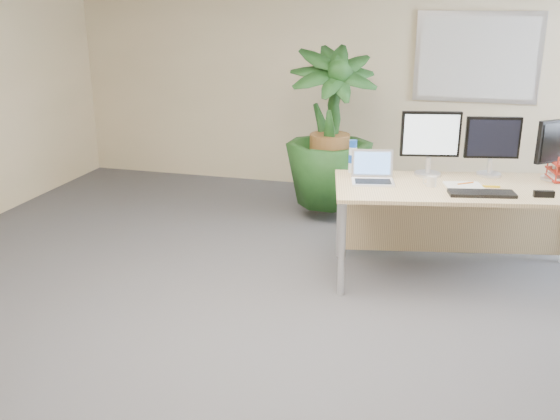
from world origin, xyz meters
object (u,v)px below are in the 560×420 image
(desk, at_px, (461,202))
(laptop, at_px, (373,174))
(monitor_right, at_px, (492,142))
(floor_plant, at_px, (330,146))
(monitor_left, at_px, (430,139))

(desk, height_order, laptop, laptop)
(monitor_right, bearing_deg, laptop, -154.98)
(desk, xyz_separation_m, monitor_right, (0.20, 0.25, 0.44))
(desk, height_order, floor_plant, floor_plant)
(monitor_right, bearing_deg, monitor_left, -165.44)
(monitor_left, bearing_deg, desk, -24.41)
(desk, relative_size, laptop, 5.65)
(monitor_right, bearing_deg, desk, -128.12)
(floor_plant, bearing_deg, monitor_left, -43.27)
(monitor_left, xyz_separation_m, monitor_right, (0.48, 0.13, -0.02))
(laptop, bearing_deg, floor_plant, 115.37)
(desk, height_order, monitor_right, monitor_right)
(floor_plant, bearing_deg, laptop, -64.63)
(monitor_right, xyz_separation_m, laptop, (-0.90, -0.42, -0.22))
(laptop, bearing_deg, monitor_right, 25.02)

